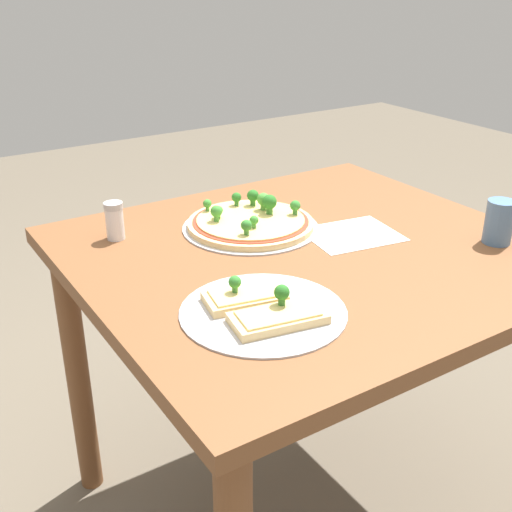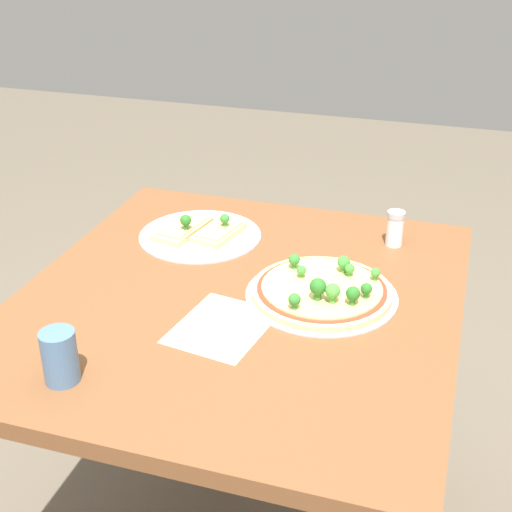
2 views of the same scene
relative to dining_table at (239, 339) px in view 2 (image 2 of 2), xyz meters
name	(u,v)px [view 2 (image 2 of 2)]	position (x,y,z in m)	size (l,w,h in m)	color
dining_table	(239,339)	(0.00, 0.00, 0.00)	(1.00, 0.92, 0.78)	brown
pizza_tray_whole	(322,291)	(-0.05, 0.17, 0.13)	(0.32, 0.32, 0.07)	#B7B7BC
pizza_tray_slice	(200,232)	(-0.25, -0.19, 0.12)	(0.30, 0.30, 0.06)	#B7B7BC
drinking_cup	(60,357)	(0.37, -0.20, 0.16)	(0.06, 0.06, 0.10)	#4C7099
condiment_shaker	(395,228)	(-0.34, 0.28, 0.16)	(0.04, 0.04, 0.09)	silver
paper_menu	(222,327)	(0.13, 0.01, 0.11)	(0.21, 0.17, 0.00)	silver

